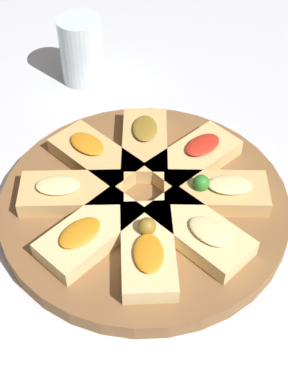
% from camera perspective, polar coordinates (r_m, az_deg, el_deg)
% --- Properties ---
extents(ground_plane, '(3.00, 3.00, 0.00)m').
position_cam_1_polar(ground_plane, '(0.70, -0.00, -1.88)').
color(ground_plane, silver).
extents(serving_board, '(0.37, 0.37, 0.02)m').
position_cam_1_polar(serving_board, '(0.69, -0.00, -1.27)').
color(serving_board, brown).
rests_on(serving_board, ground_plane).
extents(focaccia_slice_0, '(0.13, 0.14, 0.03)m').
position_cam_1_polar(focaccia_slice_0, '(0.74, 0.08, 5.25)').
color(focaccia_slice_0, tan).
rests_on(focaccia_slice_0, serving_board).
extents(focaccia_slice_1, '(0.14, 0.08, 0.03)m').
position_cam_1_polar(focaccia_slice_1, '(0.73, -5.21, 3.78)').
color(focaccia_slice_1, tan).
rests_on(focaccia_slice_1, serving_board).
extents(focaccia_slice_2, '(0.14, 0.13, 0.03)m').
position_cam_1_polar(focaccia_slice_2, '(0.68, -7.77, -0.07)').
color(focaccia_slice_2, tan).
rests_on(focaccia_slice_2, serving_board).
extents(focaccia_slice_3, '(0.08, 0.14, 0.03)m').
position_cam_1_polar(focaccia_slice_3, '(0.64, -5.73, -4.34)').
color(focaccia_slice_3, '#E5C689').
rests_on(focaccia_slice_3, serving_board).
extents(focaccia_slice_4, '(0.13, 0.14, 0.04)m').
position_cam_1_polar(focaccia_slice_4, '(0.62, 0.40, -6.05)').
color(focaccia_slice_4, '#E5C689').
rests_on(focaccia_slice_4, serving_board).
extents(focaccia_slice_5, '(0.14, 0.08, 0.03)m').
position_cam_1_polar(focaccia_slice_5, '(0.64, 5.87, -4.22)').
color(focaccia_slice_5, '#E5C689').
rests_on(focaccia_slice_5, serving_board).
extents(focaccia_slice_6, '(0.14, 0.13, 0.04)m').
position_cam_1_polar(focaccia_slice_6, '(0.68, 7.69, 0.01)').
color(focaccia_slice_6, tan).
rests_on(focaccia_slice_6, serving_board).
extents(focaccia_slice_7, '(0.08, 0.14, 0.03)m').
position_cam_1_polar(focaccia_slice_7, '(0.72, 5.37, 3.68)').
color(focaccia_slice_7, '#DBB775').
rests_on(focaccia_slice_7, serving_board).
extents(water_glass, '(0.07, 0.07, 0.11)m').
position_cam_1_polar(water_glass, '(0.90, -6.70, 14.80)').
color(water_glass, silver).
rests_on(water_glass, ground_plane).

